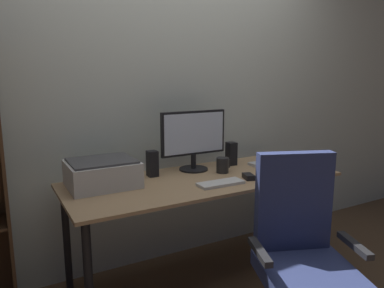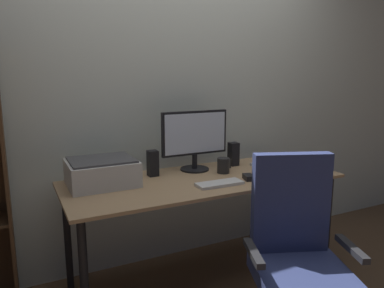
{
  "view_description": "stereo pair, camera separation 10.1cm",
  "coord_description": "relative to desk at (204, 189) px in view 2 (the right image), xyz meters",
  "views": [
    {
      "loc": [
        -1.18,
        -1.96,
        1.4
      ],
      "look_at": [
        -0.06,
        0.05,
        0.96
      ],
      "focal_mm": 34.17,
      "sensor_mm": 36.0,
      "label": 1
    },
    {
      "loc": [
        -1.09,
        -2.01,
        1.4
      ],
      "look_at": [
        -0.06,
        0.05,
        0.96
      ],
      "focal_mm": 34.17,
      "sensor_mm": 36.0,
      "label": 2
    }
  ],
  "objects": [
    {
      "name": "back_wall",
      "position": [
        0.0,
        0.52,
        0.64
      ],
      "size": [
        6.4,
        0.1,
        2.6
      ],
      "primitive_type": "cube",
      "color": "beige",
      "rests_on": "ground"
    },
    {
      "name": "mouse",
      "position": [
        0.23,
        -0.16,
        0.09
      ],
      "size": [
        0.08,
        0.11,
        0.03
      ],
      "primitive_type": "cube",
      "rotation": [
        0.0,
        0.0,
        -0.28
      ],
      "color": "black",
      "rests_on": "desk"
    },
    {
      "name": "keyboard",
      "position": [
        0.01,
        -0.18,
        0.09
      ],
      "size": [
        0.29,
        0.12,
        0.02
      ],
      "primitive_type": "cube",
      "rotation": [
        0.0,
        0.0,
        -0.02
      ],
      "color": "silver",
      "rests_on": "desk"
    },
    {
      "name": "monitor",
      "position": [
        0.04,
        0.2,
        0.31
      ],
      "size": [
        0.49,
        0.2,
        0.41
      ],
      "color": "black",
      "rests_on": "desk"
    },
    {
      "name": "coffee_mug",
      "position": [
        0.18,
        0.05,
        0.13
      ],
      "size": [
        0.1,
        0.08,
        0.1
      ],
      "color": "black",
      "rests_on": "desk"
    },
    {
      "name": "laptop",
      "position": [
        0.61,
        0.01,
        0.09
      ],
      "size": [
        0.32,
        0.23,
        0.02
      ],
      "primitive_type": "cube",
      "rotation": [
        0.0,
        0.0,
        -0.0
      ],
      "color": "#B7BABC",
      "rests_on": "desk"
    },
    {
      "name": "ground_plane",
      "position": [
        0.0,
        0.0,
        -0.66
      ],
      "size": [
        12.0,
        12.0,
        0.0
      ],
      "primitive_type": "plane",
      "color": "#4C3826"
    },
    {
      "name": "printer",
      "position": [
        -0.62,
        0.15,
        0.16
      ],
      "size": [
        0.4,
        0.34,
        0.16
      ],
      "color": "silver",
      "rests_on": "desk"
    },
    {
      "name": "speaker_right",
      "position": [
        0.35,
        0.2,
        0.16
      ],
      "size": [
        0.06,
        0.07,
        0.17
      ],
      "primitive_type": "cube",
      "color": "black",
      "rests_on": "desk"
    },
    {
      "name": "speaker_left",
      "position": [
        -0.28,
        0.2,
        0.16
      ],
      "size": [
        0.06,
        0.07,
        0.17
      ],
      "primitive_type": "cube",
      "color": "black",
      "rests_on": "desk"
    },
    {
      "name": "office_chair",
      "position": [
        0.12,
        -0.76,
        -0.2
      ],
      "size": [
        0.58,
        0.59,
        1.01
      ],
      "rotation": [
        0.0,
        0.0,
        -0.37
      ],
      "color": "#232326",
      "rests_on": "ground"
    },
    {
      "name": "desk",
      "position": [
        0.0,
        0.0,
        0.0
      ],
      "size": [
        1.78,
        0.69,
        0.74
      ],
      "color": "tan",
      "rests_on": "ground"
    }
  ]
}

